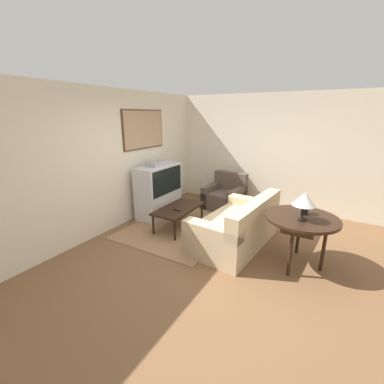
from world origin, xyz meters
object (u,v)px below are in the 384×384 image
at_px(couch, 237,228).
at_px(console_table, 302,221).
at_px(table_lamp, 304,200).
at_px(armchair, 225,197).
at_px(coffee_table, 179,209).
at_px(tv, 159,190).
at_px(mantel_clock, 305,209).

relative_size(couch, console_table, 1.79).
distance_m(couch, table_lamp, 1.34).
distance_m(armchair, coffee_table, 1.60).
bearing_deg(coffee_table, table_lamp, -98.20).
relative_size(tv, console_table, 1.18).
xyz_separation_m(console_table, table_lamp, (-0.14, -0.01, 0.38)).
xyz_separation_m(couch, console_table, (-0.14, -1.04, 0.40)).
relative_size(couch, mantel_clock, 11.42).
xyz_separation_m(armchair, table_lamp, (-1.89, -1.97, 0.81)).
bearing_deg(tv, couch, -101.83).
distance_m(tv, mantel_clock, 3.12).
bearing_deg(mantel_clock, coffee_table, 88.67).
relative_size(coffee_table, table_lamp, 2.81).
bearing_deg(couch, console_table, 87.20).
height_order(coffee_table, table_lamp, table_lamp).
bearing_deg(coffee_table, console_table, -94.86).
bearing_deg(console_table, couch, 82.07).
height_order(couch, table_lamp, table_lamp).
relative_size(tv, armchair, 1.38).
distance_m(coffee_table, table_lamp, 2.43).
height_order(armchair, console_table, armchair).
xyz_separation_m(coffee_table, console_table, (-0.20, -2.29, 0.31)).
xyz_separation_m(armchair, coffee_table, (-1.56, 0.33, 0.12)).
xyz_separation_m(table_lamp, mantel_clock, (0.28, -0.00, -0.22)).
height_order(tv, couch, tv).
height_order(console_table, table_lamp, table_lamp).
bearing_deg(mantel_clock, armchair, 50.70).
relative_size(couch, armchair, 2.09).
distance_m(couch, mantel_clock, 1.19).
relative_size(tv, mantel_clock, 7.52).
height_order(couch, console_table, couch).
relative_size(armchair, table_lamp, 2.23).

